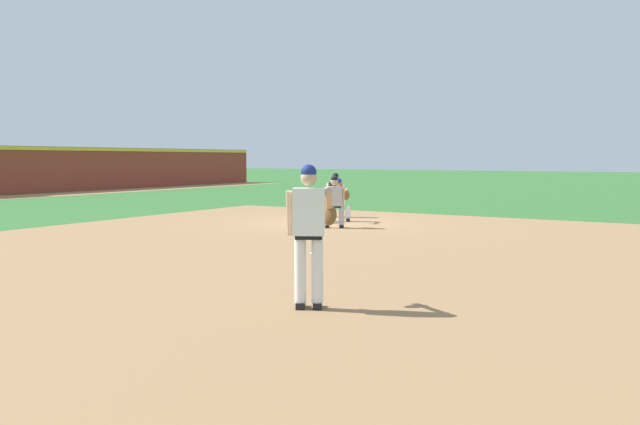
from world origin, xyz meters
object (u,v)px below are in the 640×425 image
at_px(first_baseman, 339,198).
at_px(umpire, 336,193).
at_px(baserunner, 334,200).
at_px(baseball, 312,254).
at_px(pitcher, 310,227).
at_px(first_base_bag, 331,221).

xyz_separation_m(first_baseman, umpire, (1.21, 0.81, 0.06)).
bearing_deg(baserunner, baseball, -155.45).
bearing_deg(baserunner, pitcher, -152.22).
relative_size(first_baseman, baserunner, 0.92).
bearing_deg(baserunner, first_base_bag, 33.63).
distance_m(first_base_bag, pitcher, 10.76).
xyz_separation_m(baseball, pitcher, (-3.76, -2.30, 1.02)).
bearing_deg(baseball, umpire, 26.31).
xyz_separation_m(pitcher, umpire, (11.08, 5.91, -0.27)).
relative_size(baseball, baserunner, 0.05).
xyz_separation_m(first_base_bag, first_baseman, (0.46, -0.01, 0.69)).
relative_size(pitcher, baserunner, 1.27).
xyz_separation_m(first_base_bag, baseball, (-5.65, -2.82, -0.01)).
height_order(first_base_bag, pitcher, pitcher).
distance_m(first_base_bag, first_baseman, 0.82).
bearing_deg(first_base_bag, baserunner, -146.37).
distance_m(first_base_bag, baseball, 6.31).
xyz_separation_m(baserunner, umpire, (2.82, 1.56, 0.00)).
height_order(baseball, pitcher, pitcher).
distance_m(first_baseman, baserunner, 1.78).
relative_size(baserunner, umpire, 1.00).
bearing_deg(umpire, first_baseman, -146.30).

